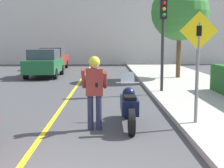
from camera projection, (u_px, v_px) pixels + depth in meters
name	position (u px, v px, depth m)	size (l,w,h in m)	color
road_center_line	(64.00, 105.00, 10.48)	(0.12, 36.00, 0.01)	yellow
building_backdrop	(98.00, 19.00, 29.74)	(28.00, 1.20, 8.61)	beige
motorcycle	(129.00, 106.00, 7.77)	(0.62, 2.27, 1.29)	black
person_biker	(94.00, 85.00, 7.32)	(0.59, 0.48, 1.76)	#282D4C
crossing_sign	(198.00, 57.00, 7.39)	(0.91, 0.08, 2.66)	slate
traffic_light	(163.00, 28.00, 12.22)	(0.26, 0.30, 3.59)	#2D2D30
street_tree	(180.00, 12.00, 16.96)	(3.12, 3.12, 5.15)	brown
parked_car_green	(45.00, 63.00, 18.81)	(1.88, 4.20, 1.68)	black
parked_car_red	(53.00, 58.00, 24.15)	(1.88, 4.20, 1.68)	black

